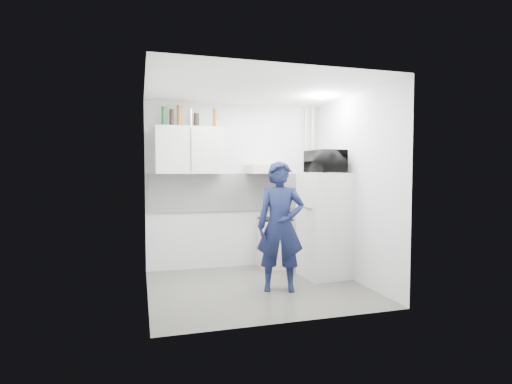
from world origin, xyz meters
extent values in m
plane|color=#55544A|center=(0.00, 0.00, 0.00)|extent=(2.80, 2.80, 0.00)
plane|color=white|center=(0.00, 0.00, 2.60)|extent=(2.80, 2.80, 0.00)
plane|color=silver|center=(0.00, 1.25, 1.30)|extent=(2.80, 0.00, 2.80)
plane|color=silver|center=(-1.40, 0.00, 1.30)|extent=(0.00, 2.60, 2.60)
plane|color=silver|center=(1.40, 0.00, 1.30)|extent=(0.00, 2.60, 2.60)
imported|color=#121939|center=(0.25, -0.18, 0.83)|extent=(0.70, 0.56, 1.66)
cube|color=beige|center=(0.59, 1.00, 0.38)|extent=(0.48, 0.48, 0.76)
cube|color=silver|center=(1.10, 0.27, 0.76)|extent=(0.67, 0.67, 1.51)
cube|color=black|center=(0.59, 1.00, 0.78)|extent=(0.46, 0.46, 0.03)
cylinder|color=silver|center=(0.63, 0.94, 0.85)|extent=(0.20, 0.20, 0.11)
imported|color=black|center=(1.10, 0.27, 1.67)|extent=(0.62, 0.45, 0.33)
cylinder|color=#144C1E|center=(-1.12, 1.07, 2.34)|extent=(0.07, 0.07, 0.29)
cylinder|color=black|center=(-1.01, 1.07, 2.33)|extent=(0.07, 0.07, 0.25)
cylinder|color=brown|center=(-0.89, 1.07, 2.36)|extent=(0.08, 0.08, 0.32)
cylinder|color=silver|center=(-0.73, 1.07, 2.33)|extent=(0.06, 0.06, 0.27)
cylinder|color=black|center=(-0.64, 1.07, 2.30)|extent=(0.08, 0.08, 0.20)
cylinder|color=brown|center=(-0.35, 1.07, 2.34)|extent=(0.07, 0.07, 0.28)
cube|color=silver|center=(-0.75, 1.07, 1.85)|extent=(1.00, 0.35, 0.70)
cube|color=beige|center=(0.45, 1.00, 1.57)|extent=(0.60, 0.50, 0.14)
cube|color=white|center=(0.00, 1.24, 1.20)|extent=(2.74, 0.03, 0.60)
cylinder|color=beige|center=(1.30, 1.17, 1.30)|extent=(0.05, 0.05, 2.60)
cylinder|color=beige|center=(1.18, 1.17, 1.30)|extent=(0.04, 0.04, 2.60)
cylinder|color=white|center=(1.00, 0.20, 2.57)|extent=(0.10, 0.10, 0.02)
camera|label=1|loc=(-1.47, -4.97, 1.54)|focal=28.00mm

